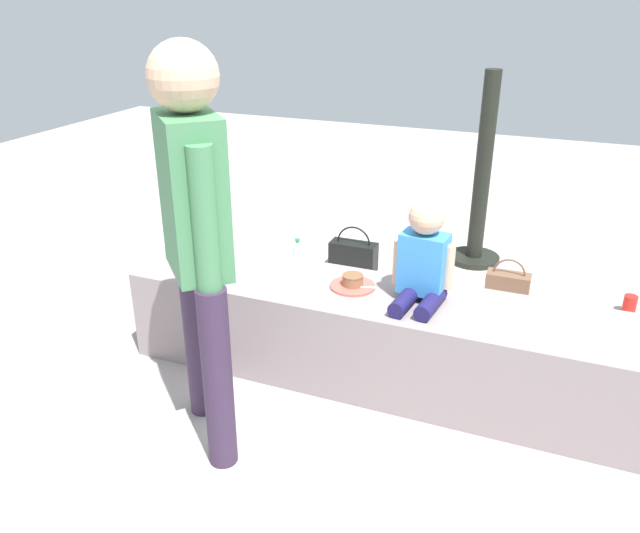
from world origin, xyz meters
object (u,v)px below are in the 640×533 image
(water_bottle_far_side, at_px, (298,256))
(party_cup_red, at_px, (630,304))
(child_seated, at_px, (423,258))
(adult_standing, at_px, (195,221))
(cake_plate, at_px, (353,283))
(water_bottle_near_gift, at_px, (352,287))
(handbag_brown_canvas, at_px, (507,287))
(cake_box_white, at_px, (448,336))
(handbag_black_leather, at_px, (353,255))
(gift_bag, at_px, (545,328))

(water_bottle_far_side, distance_m, party_cup_red, 2.11)
(child_seated, height_order, party_cup_red, child_seated)
(adult_standing, distance_m, cake_plate, 0.95)
(water_bottle_near_gift, bearing_deg, handbag_brown_canvas, 21.58)
(cake_box_white, distance_m, handbag_black_leather, 1.13)
(handbag_black_leather, bearing_deg, gift_bag, -26.24)
(water_bottle_near_gift, xyz_separation_m, water_bottle_far_side, (-0.51, 0.32, 0.00))
(gift_bag, distance_m, handbag_brown_canvas, 0.58)
(water_bottle_near_gift, relative_size, handbag_black_leather, 0.70)
(water_bottle_far_side, distance_m, handbag_brown_canvas, 1.40)
(cake_plate, height_order, water_bottle_far_side, cake_plate)
(cake_plate, distance_m, handbag_brown_canvas, 1.30)
(cake_box_white, bearing_deg, cake_plate, -136.04)
(water_bottle_near_gift, relative_size, water_bottle_far_side, 0.98)
(cake_plate, distance_m, water_bottle_far_side, 1.34)
(adult_standing, distance_m, cake_box_white, 1.65)
(handbag_brown_canvas, bearing_deg, handbag_black_leather, 173.61)
(water_bottle_near_gift, xyz_separation_m, party_cup_red, (1.59, 0.49, -0.05))
(cake_plate, height_order, water_bottle_near_gift, cake_plate)
(party_cup_red, height_order, cake_box_white, cake_box_white)
(adult_standing, relative_size, water_bottle_far_side, 7.15)
(party_cup_red, height_order, handbag_black_leather, handbag_black_leather)
(handbag_black_leather, bearing_deg, water_bottle_near_gift, -71.67)
(cake_plate, bearing_deg, adult_standing, -119.31)
(cake_plate, distance_m, party_cup_red, 1.86)
(cake_plate, bearing_deg, handbag_brown_canvas, 58.67)
(adult_standing, distance_m, water_bottle_near_gift, 1.68)
(water_bottle_far_side, relative_size, party_cup_red, 2.03)
(party_cup_red, bearing_deg, water_bottle_far_side, -175.44)
(adult_standing, xyz_separation_m, cake_box_white, (0.81, 1.11, -0.92))
(handbag_black_leather, bearing_deg, handbag_brown_canvas, -6.39)
(child_seated, distance_m, adult_standing, 1.05)
(party_cup_red, relative_size, cake_box_white, 0.34)
(water_bottle_far_side, bearing_deg, gift_bag, -16.69)
(adult_standing, distance_m, water_bottle_far_side, 1.99)
(child_seated, relative_size, adult_standing, 0.29)
(adult_standing, relative_size, handbag_brown_canvas, 5.57)
(gift_bag, relative_size, water_bottle_near_gift, 1.48)
(child_seated, xyz_separation_m, party_cup_red, (1.01, 1.22, -0.63))
(child_seated, xyz_separation_m, handbag_black_leather, (-0.74, 1.19, -0.58))
(child_seated, xyz_separation_m, water_bottle_far_side, (-1.09, 1.05, -0.58))
(gift_bag, bearing_deg, handbag_black_leather, 153.76)
(gift_bag, relative_size, handbag_black_leather, 1.04)
(water_bottle_far_side, relative_size, cake_box_white, 0.69)
(handbag_black_leather, distance_m, handbag_brown_canvas, 1.05)
(cake_plate, xyz_separation_m, cake_box_white, (0.42, 0.40, -0.42))
(party_cup_red, bearing_deg, handbag_brown_canvas, -168.68)
(child_seated, relative_size, handbag_brown_canvas, 1.63)
(cake_plate, xyz_separation_m, handbag_brown_canvas, (0.65, 1.06, -0.39))
(water_bottle_far_side, relative_size, handbag_black_leather, 0.72)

